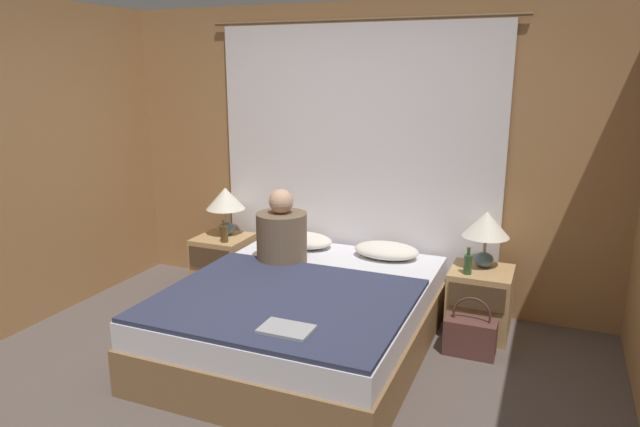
% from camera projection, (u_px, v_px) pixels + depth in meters
% --- Properties ---
extents(ground_plane, '(16.00, 16.00, 0.00)m').
position_uv_depth(ground_plane, '(254.00, 402.00, 3.47)').
color(ground_plane, '#564C47').
extents(wall_back, '(4.41, 0.06, 2.50)m').
position_uv_depth(wall_back, '(358.00, 156.00, 4.85)').
color(wall_back, '#A37547').
rests_on(wall_back, ground_plane).
extents(curtain_panel, '(2.64, 0.02, 2.36)m').
position_uv_depth(curtain_panel, '(355.00, 166.00, 4.81)').
color(curtain_panel, white).
rests_on(curtain_panel, ground_plane).
extents(bed, '(1.69, 2.06, 0.49)m').
position_uv_depth(bed, '(304.00, 318.00, 4.08)').
color(bed, olive).
rests_on(bed, ground_plane).
extents(nightstand_left, '(0.45, 0.47, 0.51)m').
position_uv_depth(nightstand_left, '(224.00, 263.00, 5.17)').
color(nightstand_left, tan).
rests_on(nightstand_left, ground_plane).
extents(nightstand_right, '(0.45, 0.47, 0.51)m').
position_uv_depth(nightstand_right, '(480.00, 301.00, 4.33)').
color(nightstand_right, tan).
rests_on(nightstand_right, ground_plane).
extents(lamp_left, '(0.35, 0.35, 0.44)m').
position_uv_depth(lamp_left, '(226.00, 201.00, 5.09)').
color(lamp_left, slate).
rests_on(lamp_left, nightstand_left).
extents(lamp_right, '(0.35, 0.35, 0.44)m').
position_uv_depth(lamp_right, '(486.00, 227.00, 4.25)').
color(lamp_right, slate).
rests_on(lamp_right, nightstand_right).
extents(pillow_left, '(0.53, 0.35, 0.12)m').
position_uv_depth(pillow_left, '(303.00, 240.00, 4.87)').
color(pillow_left, silver).
rests_on(pillow_left, bed).
extents(pillow_right, '(0.53, 0.35, 0.12)m').
position_uv_depth(pillow_right, '(386.00, 250.00, 4.59)').
color(pillow_right, silver).
rests_on(pillow_right, bed).
extents(blanket_on_bed, '(1.63, 1.37, 0.03)m').
position_uv_depth(blanket_on_bed, '(284.00, 299.00, 3.73)').
color(blanket_on_bed, '#2D334C').
rests_on(blanket_on_bed, bed).
extents(person_left_in_bed, '(0.40, 0.40, 0.58)m').
position_uv_depth(person_left_in_bed, '(282.00, 234.00, 4.46)').
color(person_left_in_bed, brown).
rests_on(person_left_in_bed, bed).
extents(beer_bottle_on_left_stand, '(0.07, 0.07, 0.20)m').
position_uv_depth(beer_bottle_on_left_stand, '(224.00, 234.00, 4.94)').
color(beer_bottle_on_left_stand, '#513819').
rests_on(beer_bottle_on_left_stand, nightstand_left).
extents(beer_bottle_on_right_stand, '(0.06, 0.06, 0.20)m').
position_uv_depth(beer_bottle_on_right_stand, '(468.00, 264.00, 4.17)').
color(beer_bottle_on_right_stand, '#2D4C28').
rests_on(beer_bottle_on_right_stand, nightstand_right).
extents(laptop_on_bed, '(0.30, 0.20, 0.02)m').
position_uv_depth(laptop_on_bed, '(287.00, 329.00, 3.26)').
color(laptop_on_bed, '#9EA0A5').
rests_on(laptop_on_bed, blanket_on_bed).
extents(handbag_on_floor, '(0.36, 0.18, 0.43)m').
position_uv_depth(handbag_on_floor, '(470.00, 336.00, 4.02)').
color(handbag_on_floor, brown).
rests_on(handbag_on_floor, ground_plane).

